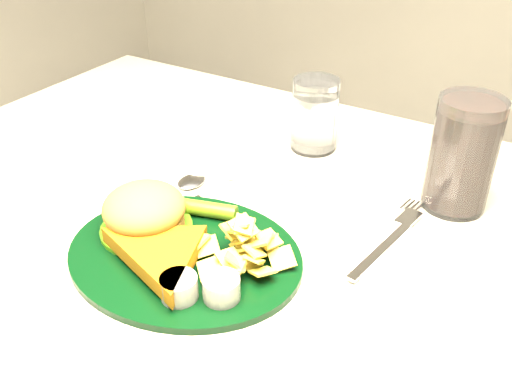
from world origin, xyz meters
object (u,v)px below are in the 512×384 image
(water_glass, at_px, (315,115))
(cola_glass, at_px, (463,155))
(fork_napkin, at_px, (383,247))
(dinner_plate, at_px, (183,236))

(water_glass, distance_m, cola_glass, 0.23)
(fork_napkin, bearing_deg, water_glass, 142.70)
(water_glass, bearing_deg, dinner_plate, -90.45)
(dinner_plate, bearing_deg, water_glass, 83.09)
(dinner_plate, bearing_deg, cola_glass, 43.20)
(dinner_plate, xyz_separation_m, cola_glass, (0.23, 0.27, 0.04))
(water_glass, relative_size, fork_napkin, 0.66)
(cola_glass, xyz_separation_m, fork_napkin, (-0.04, -0.14, -0.07))
(cola_glass, bearing_deg, fork_napkin, -106.71)
(fork_napkin, bearing_deg, cola_glass, 81.63)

